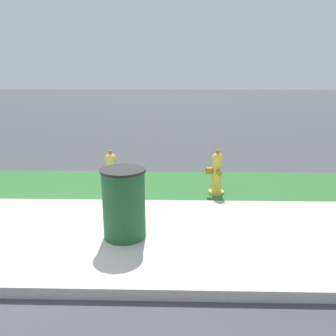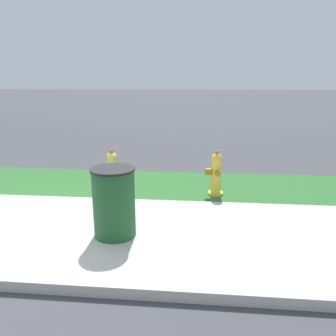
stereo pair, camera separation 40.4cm
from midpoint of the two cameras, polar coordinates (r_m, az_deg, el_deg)
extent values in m
plane|color=#424247|center=(4.74, -21.36, -10.42)|extent=(120.00, 120.00, 0.00)
cube|color=#BCB7AD|center=(4.74, -21.36, -10.37)|extent=(18.00, 2.41, 0.01)
cube|color=#2D662D|center=(6.56, -14.54, -2.67)|extent=(18.00, 1.76, 0.01)
cube|color=#BCB7AD|center=(3.72, -29.25, -17.83)|extent=(18.00, 0.16, 0.12)
cylinder|color=gold|center=(6.29, -11.58, -3.06)|extent=(0.32, 0.32, 0.05)
cylinder|color=gold|center=(6.21, -11.71, -0.67)|extent=(0.21, 0.21, 0.50)
sphere|color=gold|center=(6.15, -11.83, 1.55)|extent=(0.22, 0.22, 0.22)
cube|color=olive|center=(6.12, -11.90, 2.68)|extent=(0.08, 0.08, 0.06)
cylinder|color=olive|center=(6.32, -12.33, 0.14)|extent=(0.13, 0.13, 0.09)
cylinder|color=olive|center=(6.07, -11.12, -0.44)|extent=(0.13, 0.13, 0.09)
cylinder|color=olive|center=(6.26, -10.49, 0.08)|extent=(0.15, 0.16, 0.12)
cylinder|color=gold|center=(5.86, 6.41, -4.22)|extent=(0.27, 0.27, 0.05)
cylinder|color=gold|center=(5.76, 6.51, -1.14)|extent=(0.17, 0.17, 0.61)
sphere|color=gold|center=(5.68, 6.60, 1.78)|extent=(0.18, 0.18, 0.18)
cube|color=olive|center=(5.66, 6.63, 2.85)|extent=(0.06, 0.06, 0.06)
cylinder|color=olive|center=(5.61, 6.83, -0.81)|extent=(0.10, 0.10, 0.09)
cylinder|color=olive|center=(5.86, 6.25, -0.10)|extent=(0.10, 0.10, 0.09)
cylinder|color=olive|center=(5.71, 5.19, -0.49)|extent=(0.12, 0.13, 0.12)
cylinder|color=#1E5128|center=(4.20, -10.43, -6.39)|extent=(0.53, 0.53, 0.88)
cylinder|color=black|center=(4.06, -10.73, -0.43)|extent=(0.56, 0.56, 0.03)
camera|label=1|loc=(0.20, -91.94, -0.53)|focal=35.00mm
camera|label=2|loc=(0.20, 88.06, 0.53)|focal=35.00mm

